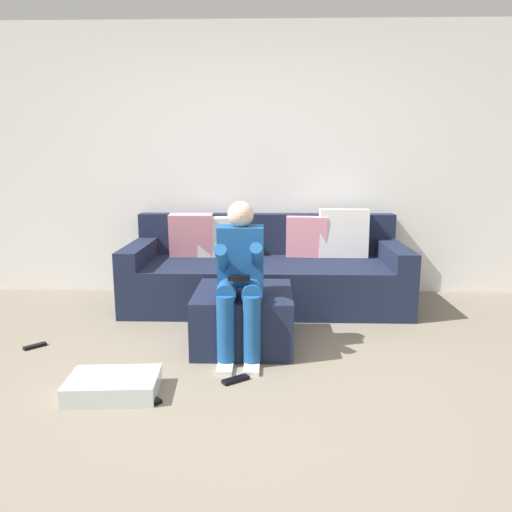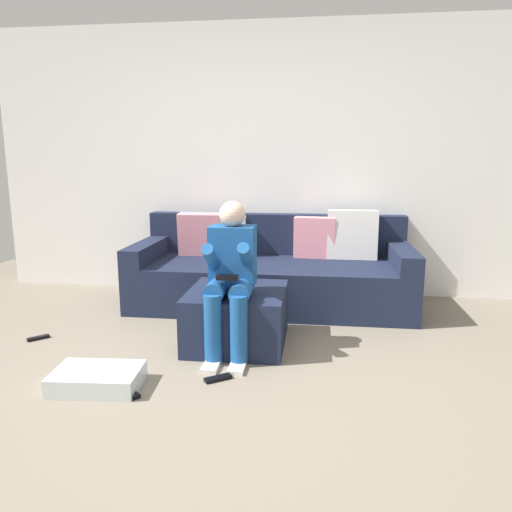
% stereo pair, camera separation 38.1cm
% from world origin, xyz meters
% --- Properties ---
extents(ground_plane, '(7.02, 7.02, 0.00)m').
position_xyz_m(ground_plane, '(0.00, 0.00, 0.00)').
color(ground_plane, slate).
extents(wall_back, '(5.40, 0.10, 2.58)m').
position_xyz_m(wall_back, '(0.00, 2.43, 1.29)').
color(wall_back, white).
rests_on(wall_back, ground_plane).
extents(couch_sectional, '(2.47, 0.98, 0.86)m').
position_xyz_m(couch_sectional, '(0.12, 1.96, 0.29)').
color(couch_sectional, '#192138').
rests_on(couch_sectional, ground_plane).
extents(ottoman, '(0.69, 0.71, 0.40)m').
position_xyz_m(ottoman, '(-0.04, 0.93, 0.20)').
color(ottoman, '#192138').
rests_on(ottoman, ground_plane).
extents(person_seated, '(0.31, 0.56, 1.04)m').
position_xyz_m(person_seated, '(-0.05, 0.74, 0.57)').
color(person_seated, '#194C8C').
rests_on(person_seated, ground_plane).
extents(storage_bin, '(0.53, 0.37, 0.11)m').
position_xyz_m(storage_bin, '(-0.74, 0.14, 0.05)').
color(storage_bin, silver).
rests_on(storage_bin, ground_plane).
extents(remote_near_ottoman, '(0.17, 0.14, 0.02)m').
position_xyz_m(remote_near_ottoman, '(-0.06, 0.32, 0.01)').
color(remote_near_ottoman, black).
rests_on(remote_near_ottoman, ground_plane).
extents(remote_by_storage_bin, '(0.18, 0.16, 0.02)m').
position_xyz_m(remote_by_storage_bin, '(-0.53, 0.09, 0.01)').
color(remote_by_storage_bin, black).
rests_on(remote_by_storage_bin, ground_plane).
extents(remote_under_side_table, '(0.14, 0.14, 0.02)m').
position_xyz_m(remote_under_side_table, '(-1.52, 0.82, 0.01)').
color(remote_under_side_table, black).
rests_on(remote_under_side_table, ground_plane).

